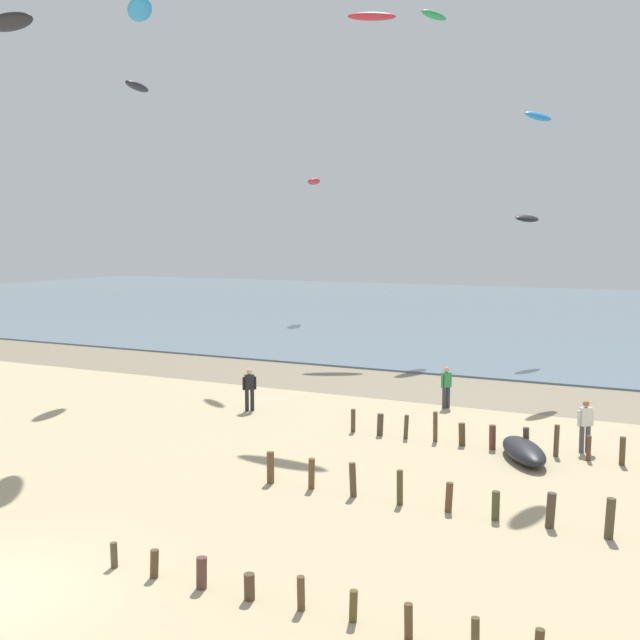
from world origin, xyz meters
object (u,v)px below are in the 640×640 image
Objects in this scene: person_nearest_camera at (249,388)px; kite_aloft_12 at (434,15)px; kite_aloft_5 at (314,181)px; grounded_kite at (524,451)px; kite_aloft_10 at (527,218)px; kite_aloft_1 at (137,86)px; kite_aloft_9 at (538,116)px; person_by_waterline at (585,424)px; kite_aloft_0 at (372,16)px; person_mid_beach at (446,386)px; kite_aloft_4 at (9,22)px; kite_aloft_7 at (140,10)px.

person_nearest_camera is 0.66× the size of kite_aloft_12.
kite_aloft_5 is at bearing 70.51° from kite_aloft_12.
kite_aloft_10 is (-4.09, 20.32, 7.72)m from grounded_kite.
kite_aloft_9 is at bearing 95.42° from kite_aloft_1.
kite_aloft_5 is at bearing 171.72° from kite_aloft_1.
person_by_waterline is 0.66× the size of kite_aloft_12.
kite_aloft_0 is at bearing 131.51° from kite_aloft_12.
person_mid_beach is 0.48× the size of kite_aloft_4.
kite_aloft_1 is at bearing 171.26° from kite_aloft_5.
person_nearest_camera is 0.48× the size of kite_aloft_4.
kite_aloft_7 is at bearing 172.80° from kite_aloft_10.
kite_aloft_12 is (3.19, 25.40, 5.77)m from kite_aloft_7.
kite_aloft_1 is at bearing -135.34° from grounded_kite.
kite_aloft_5 is (-4.55, 28.17, -2.58)m from kite_aloft_1.
person_nearest_camera is 11.50m from grounded_kite.
grounded_kite is 1.05× the size of kite_aloft_7.
grounded_kite is 25.27m from kite_aloft_1.
person_nearest_camera is 29.62m from kite_aloft_0.
person_nearest_camera is at bearing -164.39° from kite_aloft_12.
kite_aloft_7 is at bearing 178.36° from kite_aloft_5.
kite_aloft_9 is (23.78, 9.52, -4.81)m from kite_aloft_4.
kite_aloft_4 is at bearing -175.40° from person_mid_beach.
kite_aloft_10 is 15.79m from kite_aloft_12.
kite_aloft_9 is at bearing -150.91° from kite_aloft_5.
kite_aloft_5 is (-24.66, 34.53, 11.34)m from grounded_kite.
kite_aloft_7 is (10.15, -34.74, 3.77)m from kite_aloft_5.
person_mid_beach is 27.48m from kite_aloft_4.
kite_aloft_1 is 0.89× the size of kite_aloft_12.
person_nearest_camera is 15.01m from kite_aloft_7.
kite_aloft_1 is at bearing -48.92° from kite_aloft_9.
person_mid_beach is 7.31m from person_by_waterline.
kite_aloft_4 is 1.36× the size of kite_aloft_12.
kite_aloft_5 reaches higher than person_nearest_camera.
kite_aloft_4 is (-6.11, -2.06, 3.23)m from kite_aloft_1.
kite_aloft_4 is 1.15× the size of kite_aloft_5.
grounded_kite is at bearing 28.21° from kite_aloft_9.
kite_aloft_1 is at bearing 154.06° from person_nearest_camera.
kite_aloft_7 is at bearing -116.66° from kite_aloft_0.
kite_aloft_12 is at bearing 110.05° from person_mid_beach.
kite_aloft_7 is 1.27× the size of kite_aloft_9.
kite_aloft_1 is (-5.19, -17.08, -6.88)m from kite_aloft_0.
kite_aloft_5 is at bearing -172.27° from grounded_kite.
kite_aloft_9 is (22.22, -20.72, 1.00)m from kite_aloft_5.
kite_aloft_4 is (-14.93, 2.23, 16.53)m from person_nearest_camera.
kite_aloft_9 is 0.86× the size of kite_aloft_12.
person_mid_beach is 0.74× the size of kite_aloft_1.
person_mid_beach is 0.77× the size of kite_aloft_10.
kite_aloft_0 is at bearing 141.42° from kite_aloft_7.
kite_aloft_9 is at bearing 99.71° from kite_aloft_7.
kite_aloft_9 is at bearing -150.06° from kite_aloft_4.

